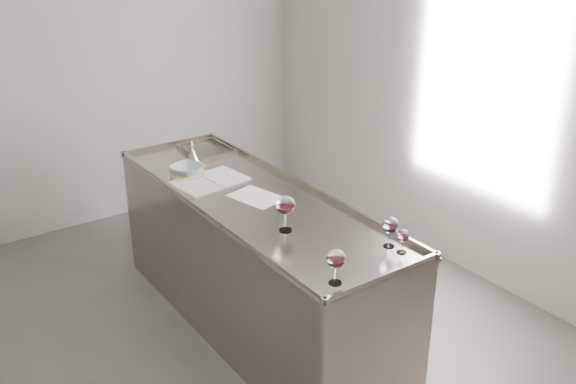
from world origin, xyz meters
TOP-DOWN VIEW (x-y plane):
  - room_shell at (0.00, 0.00)m, footprint 4.54×5.04m
  - counter at (0.50, 0.30)m, footprint 0.77×2.42m
  - wine_glass_left at (0.28, -0.78)m, footprint 0.09×0.09m
  - wine_glass_middle at (0.41, -0.19)m, footprint 0.11×0.11m
  - wine_glass_right at (0.75, -0.66)m, footprint 0.09×0.09m
  - wine_glass_small at (0.76, -0.75)m, footprint 0.07×0.07m
  - notebook at (0.41, 0.68)m, footprint 0.49×0.37m
  - loose_paper_top at (0.52, 0.29)m, footprint 0.30×0.37m
  - loose_paper_under at (0.40, 0.73)m, footprint 0.25×0.31m
  - trivet at (0.34, 0.87)m, footprint 0.29×0.29m
  - ceramic_bowl at (0.34, 0.87)m, footprint 0.27×0.27m
  - wine_funnel at (0.46, 1.04)m, footprint 0.13×0.13m

SIDE VIEW (x-z plane):
  - counter at x=0.50m, z-range -0.01..0.96m
  - loose_paper_top at x=0.52m, z-range 0.94..0.94m
  - loose_paper_under at x=0.40m, z-range 0.94..0.94m
  - notebook at x=0.41m, z-range 0.94..0.96m
  - trivet at x=0.34m, z-range 0.94..0.96m
  - ceramic_bowl at x=0.34m, z-range 0.96..1.01m
  - wine_funnel at x=0.46m, z-range 0.90..1.09m
  - wine_glass_small at x=0.76m, z-range 0.97..1.10m
  - wine_glass_right at x=0.75m, z-range 0.98..1.15m
  - wine_glass_left at x=0.28m, z-range 0.98..1.16m
  - wine_glass_middle at x=0.41m, z-range 0.98..1.20m
  - room_shell at x=0.00m, z-range -0.02..2.82m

